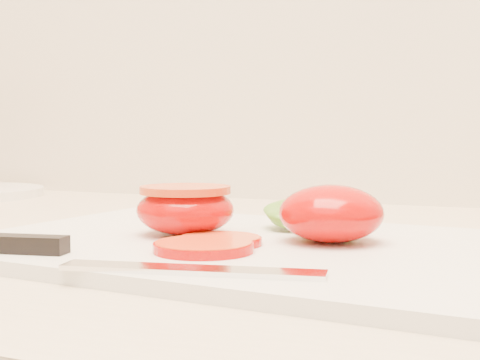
% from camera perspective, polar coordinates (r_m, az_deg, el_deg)
% --- Properties ---
extents(cutting_board, '(0.42, 0.32, 0.01)m').
position_cam_1_polar(cutting_board, '(0.51, -0.44, -5.65)').
color(cutting_board, silver).
rests_on(cutting_board, counter).
extents(tomato_half_dome, '(0.08, 0.08, 0.04)m').
position_cam_1_polar(tomato_half_dome, '(0.50, 7.78, -2.84)').
color(tomato_half_dome, '#CC0900').
rests_on(tomato_half_dome, cutting_board).
extents(tomato_half_cut, '(0.08, 0.08, 0.04)m').
position_cam_1_polar(tomato_half_cut, '(0.54, -4.68, -2.39)').
color(tomato_half_cut, '#CC0900').
rests_on(tomato_half_cut, cutting_board).
extents(tomato_slice_0, '(0.07, 0.07, 0.01)m').
position_cam_1_polar(tomato_slice_0, '(0.46, -3.14, -5.71)').
color(tomato_slice_0, orange).
rests_on(tomato_slice_0, cutting_board).
extents(tomato_slice_1, '(0.06, 0.06, 0.01)m').
position_cam_1_polar(tomato_slice_1, '(0.49, -1.70, -5.19)').
color(tomato_slice_1, orange).
rests_on(tomato_slice_1, cutting_board).
extents(lettuce_leaf_0, '(0.12, 0.12, 0.02)m').
position_cam_1_polar(lettuce_leaf_0, '(0.58, 6.66, -3.00)').
color(lettuce_leaf_0, '#66AC2D').
rests_on(lettuce_leaf_0, cutting_board).
extents(knife, '(0.26, 0.05, 0.01)m').
position_cam_1_polar(knife, '(0.44, -13.76, -6.08)').
color(knife, silver).
rests_on(knife, cutting_board).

